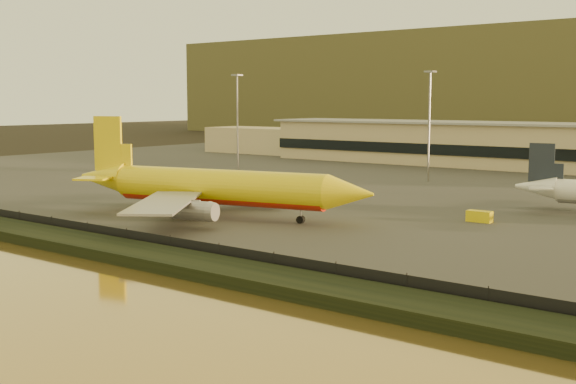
# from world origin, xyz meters

# --- Properties ---
(ground) EXTENTS (900.00, 900.00, 0.00)m
(ground) POSITION_xyz_m (0.00, 0.00, 0.00)
(ground) COLOR black
(ground) RESTS_ON ground
(embankment) EXTENTS (320.00, 7.00, 1.40)m
(embankment) POSITION_xyz_m (0.00, -17.00, 0.70)
(embankment) COLOR black
(embankment) RESTS_ON ground
(tarmac) EXTENTS (320.00, 220.00, 0.20)m
(tarmac) POSITION_xyz_m (0.00, 95.00, 0.10)
(tarmac) COLOR #2D2D2D
(tarmac) RESTS_ON ground
(perimeter_fence) EXTENTS (300.00, 0.05, 2.20)m
(perimeter_fence) POSITION_xyz_m (0.00, -13.00, 1.30)
(perimeter_fence) COLOR black
(perimeter_fence) RESTS_ON tarmac
(terminal_building) EXTENTS (202.00, 25.00, 12.60)m
(terminal_building) POSITION_xyz_m (-14.52, 125.55, 6.25)
(terminal_building) COLOR tan
(terminal_building) RESTS_ON tarmac
(apron_light_masts) EXTENTS (152.20, 12.20, 25.40)m
(apron_light_masts) POSITION_xyz_m (15.00, 75.00, 15.70)
(apron_light_masts) COLOR slate
(apron_light_masts) RESTS_ON tarmac
(dhl_cargo_jet) EXTENTS (52.98, 51.00, 15.93)m
(dhl_cargo_jet) POSITION_xyz_m (-13.40, 11.37, 4.96)
(dhl_cargo_jet) COLOR yellow
(dhl_cargo_jet) RESTS_ON tarmac
(gse_vehicle_yellow) EXTENTS (3.85, 1.80, 1.71)m
(gse_vehicle_yellow) POSITION_xyz_m (22.32, 32.49, 1.06)
(gse_vehicle_yellow) COLOR yellow
(gse_vehicle_yellow) RESTS_ON tarmac
(gse_vehicle_white) EXTENTS (4.53, 2.09, 2.03)m
(gse_vehicle_white) POSITION_xyz_m (-17.90, 35.54, 1.21)
(gse_vehicle_white) COLOR silver
(gse_vehicle_white) RESTS_ON tarmac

